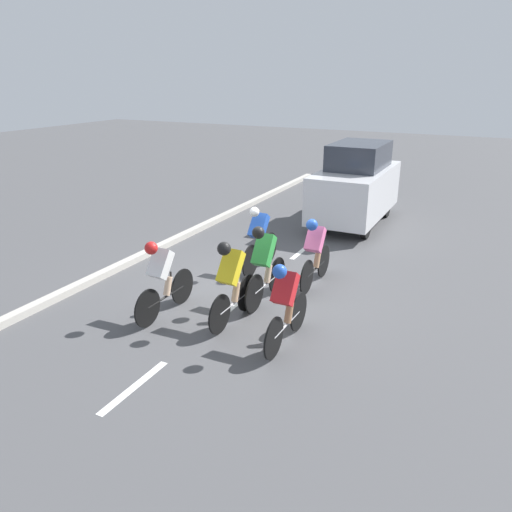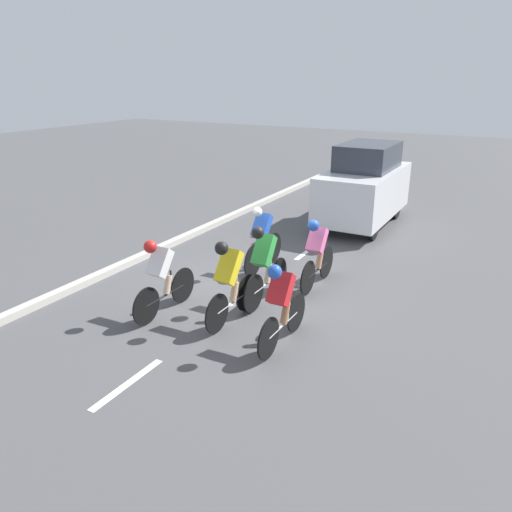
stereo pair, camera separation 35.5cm
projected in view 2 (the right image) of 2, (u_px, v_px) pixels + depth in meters
ground_plane at (261, 285)px, 10.30m from camera, size 60.00×60.00×0.00m
lane_stripe_near at (128, 384)px, 7.03m from camera, size 0.12×1.40×0.01m
lane_stripe_mid at (242, 299)px, 9.66m from camera, size 0.12×1.40×0.01m
lane_stripe_far at (308, 251)px, 12.29m from camera, size 0.12×1.40×0.01m
curb at (118, 267)px, 11.09m from camera, size 0.20×24.07×0.14m
cyclist_white at (161, 274)px, 8.82m from camera, size 0.33×1.73×1.48m
cyclist_red at (281, 302)px, 7.76m from camera, size 0.32×1.68×1.47m
cyclist_yellow at (230, 279)px, 8.49m from camera, size 0.33×1.67×1.57m
cyclist_green at (264, 262)px, 9.24m from camera, size 0.33×1.72×1.58m
cyclist_pink at (317, 251)px, 9.97m from camera, size 0.32×1.69×1.49m
cyclist_blue at (262, 237)px, 10.83m from camera, size 0.34×1.68×1.50m
support_car at (364, 186)px, 14.06m from camera, size 1.70×3.84×2.30m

